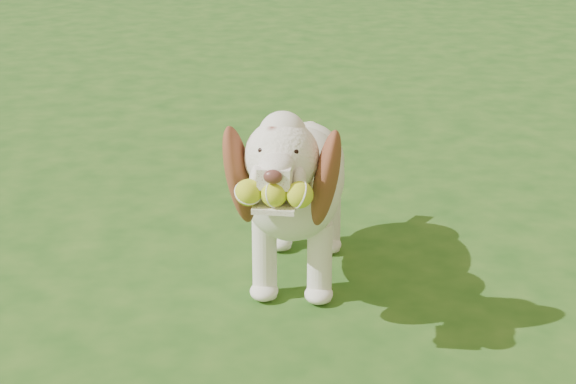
{
  "coord_description": "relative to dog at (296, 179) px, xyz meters",
  "views": [
    {
      "loc": [
        -0.57,
        -3.01,
        1.69
      ],
      "look_at": [
        -0.52,
        0.12,
        0.48
      ],
      "focal_mm": 60.0,
      "sensor_mm": 36.0,
      "label": 1
    }
  ],
  "objects": [
    {
      "name": "ground",
      "position": [
        0.48,
        -0.37,
        -0.43
      ],
      "size": [
        80.0,
        80.0,
        0.0
      ],
      "primitive_type": "plane",
      "color": "#1C4914",
      "rests_on": "ground"
    },
    {
      "name": "dog",
      "position": [
        0.0,
        0.0,
        0.0
      ],
      "size": [
        0.52,
        1.25,
        0.81
      ],
      "rotation": [
        0.0,
        0.0,
        -0.14
      ],
      "color": "white",
      "rests_on": "ground"
    }
  ]
}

